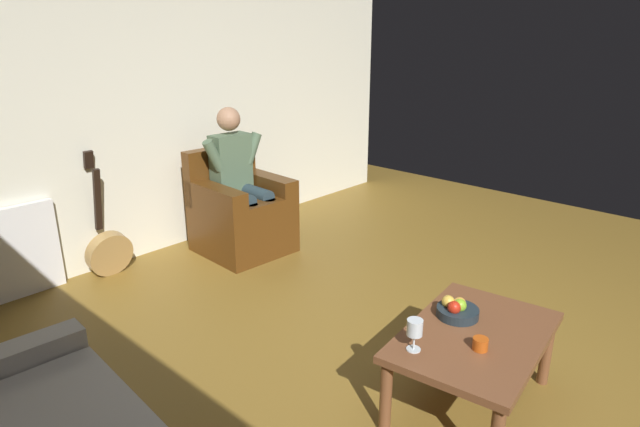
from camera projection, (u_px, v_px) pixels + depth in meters
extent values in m
plane|color=brown|center=(479.00, 379.00, 3.09)|extent=(7.32, 7.32, 0.00)
cube|color=silver|center=(163.00, 106.00, 4.65)|extent=(5.79, 0.06, 2.54)
cube|color=#512E10|center=(243.00, 229.00, 4.82)|extent=(0.74, 0.77, 0.42)
cube|color=#512E10|center=(246.00, 202.00, 4.69)|extent=(0.42, 0.63, 0.10)
cube|color=#512E10|center=(266.00, 187.00, 4.89)|extent=(0.20, 0.74, 0.24)
cube|color=#512E10|center=(215.00, 200.00, 4.53)|extent=(0.20, 0.74, 0.24)
cube|color=#512E10|center=(221.00, 173.00, 4.88)|extent=(0.71, 0.16, 0.49)
cube|color=#4F664C|center=(231.00, 164.00, 4.72)|extent=(0.35, 0.20, 0.52)
sphere|color=#A87A5B|center=(228.00, 119.00, 4.60)|extent=(0.20, 0.20, 0.20)
cylinder|color=#283A42|center=(255.00, 193.00, 4.73)|extent=(0.15, 0.40, 0.13)
cylinder|color=#283A42|center=(270.00, 228.00, 4.69)|extent=(0.12, 0.12, 0.52)
cylinder|color=#4F664C|center=(252.00, 148.00, 4.79)|extent=(0.20, 0.10, 0.29)
cylinder|color=#283A42|center=(237.00, 198.00, 4.61)|extent=(0.15, 0.40, 0.13)
cylinder|color=#283A42|center=(252.00, 234.00, 4.56)|extent=(0.12, 0.12, 0.52)
cylinder|color=#4F664C|center=(214.00, 156.00, 4.52)|extent=(0.20, 0.10, 0.29)
cube|color=brown|center=(475.00, 336.00, 2.75)|extent=(1.03, 0.75, 0.04)
cylinder|color=brown|center=(546.00, 352.00, 3.00)|extent=(0.06, 0.06, 0.40)
cylinder|color=brown|center=(454.00, 323.00, 3.30)|extent=(0.06, 0.06, 0.40)
cylinder|color=brown|center=(386.00, 397.00, 2.64)|extent=(0.06, 0.06, 0.40)
cylinder|color=#A98248|center=(109.00, 254.00, 4.35)|extent=(0.37, 0.16, 0.38)
cylinder|color=black|center=(112.00, 253.00, 4.31)|extent=(0.10, 0.02, 0.10)
cube|color=black|center=(97.00, 200.00, 4.26)|extent=(0.05, 0.12, 0.52)
cube|color=black|center=(88.00, 160.00, 4.19)|extent=(0.07, 0.05, 0.14)
cube|color=white|center=(16.00, 253.00, 3.95)|extent=(0.61, 0.06, 0.70)
cylinder|color=silver|center=(413.00, 349.00, 2.60)|extent=(0.07, 0.07, 0.01)
cylinder|color=silver|center=(414.00, 342.00, 2.58)|extent=(0.01, 0.01, 0.08)
cylinder|color=silver|center=(415.00, 327.00, 2.56)|extent=(0.08, 0.08, 0.08)
cylinder|color=#590C19|center=(415.00, 332.00, 2.56)|extent=(0.07, 0.07, 0.03)
cylinder|color=#1E2931|center=(458.00, 312.00, 2.89)|extent=(0.22, 0.22, 0.05)
sphere|color=red|center=(454.00, 308.00, 2.85)|extent=(0.07, 0.07, 0.07)
sphere|color=#7EB426|center=(460.00, 305.00, 2.87)|extent=(0.07, 0.07, 0.07)
sphere|color=gold|center=(460.00, 304.00, 2.88)|extent=(0.07, 0.07, 0.07)
sphere|color=gold|center=(448.00, 302.00, 2.91)|extent=(0.07, 0.07, 0.07)
cylinder|color=#BB4C13|center=(480.00, 344.00, 2.59)|extent=(0.07, 0.07, 0.06)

